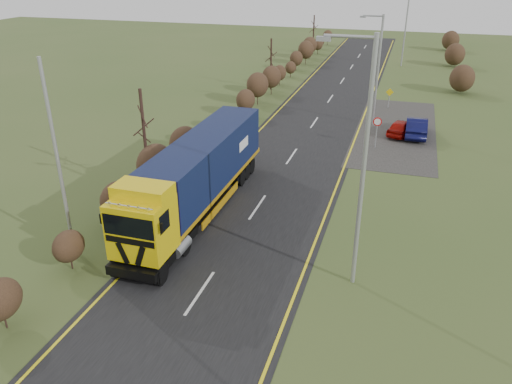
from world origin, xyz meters
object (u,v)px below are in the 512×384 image
at_px(speed_sign, 377,127).
at_px(lorry, 198,173).
at_px(car_blue_sedan, 416,127).
at_px(streetlight_near, 361,157).
at_px(car_red_hatchback, 401,128).

bearing_deg(speed_sign, lorry, -122.06).
height_order(car_blue_sedan, streetlight_near, streetlight_near).
bearing_deg(car_blue_sedan, lorry, 56.20).
distance_m(car_blue_sedan, speed_sign, 4.53).
distance_m(lorry, car_red_hatchback, 19.03).
xyz_separation_m(lorry, car_blue_sedan, (10.78, 16.42, -1.54)).
xyz_separation_m(car_red_hatchback, streetlight_near, (-1.23, -20.25, 4.97)).
relative_size(car_red_hatchback, streetlight_near, 0.35).
height_order(lorry, car_red_hatchback, lorry).
height_order(car_red_hatchback, car_blue_sedan, car_blue_sedan).
relative_size(car_blue_sedan, speed_sign, 1.95).
bearing_deg(car_red_hatchback, speed_sign, 80.00).
bearing_deg(lorry, car_red_hatchback, 59.38).
bearing_deg(lorry, speed_sign, 58.07).
xyz_separation_m(streetlight_near, speed_sign, (-0.39, 16.84, -4.02)).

